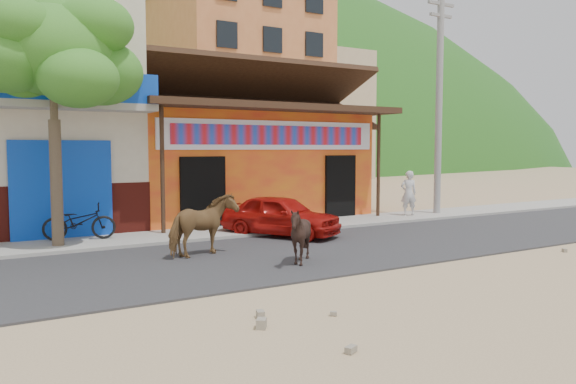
% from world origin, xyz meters
% --- Properties ---
extents(ground, '(120.00, 120.00, 0.00)m').
position_xyz_m(ground, '(0.00, 0.00, 0.00)').
color(ground, '#9E825B').
rests_on(ground, ground).
extents(road, '(60.00, 5.00, 0.04)m').
position_xyz_m(road, '(0.00, 2.50, 0.02)').
color(road, '#28282B').
rests_on(road, ground).
extents(sidewalk, '(60.00, 2.00, 0.12)m').
position_xyz_m(sidewalk, '(0.00, 6.00, 0.06)').
color(sidewalk, gray).
rests_on(sidewalk, ground).
extents(dance_club, '(8.00, 6.00, 3.60)m').
position_xyz_m(dance_club, '(2.00, 10.00, 1.80)').
color(dance_club, orange).
rests_on(dance_club, ground).
extents(apartment_front, '(9.00, 9.00, 12.00)m').
position_xyz_m(apartment_front, '(9.00, 24.00, 6.00)').
color(apartment_front, '#CC723F').
rests_on(apartment_front, ground).
extents(apartment_rear, '(8.00, 8.00, 10.00)m').
position_xyz_m(apartment_rear, '(18.00, 30.00, 5.00)').
color(apartment_rear, tan).
rests_on(apartment_rear, ground).
extents(hillside, '(100.00, 40.00, 24.00)m').
position_xyz_m(hillside, '(0.00, 70.00, 12.00)').
color(hillside, '#194C14').
rests_on(hillside, ground).
extents(tree, '(3.00, 3.00, 6.00)m').
position_xyz_m(tree, '(-4.60, 5.80, 3.12)').
color(tree, '#2D721E').
rests_on(tree, sidewalk).
extents(utility_pole, '(0.24, 0.24, 8.00)m').
position_xyz_m(utility_pole, '(8.20, 6.00, 4.12)').
color(utility_pole, gray).
rests_on(utility_pole, sidewalk).
extents(cow_tan, '(1.78, 1.23, 1.37)m').
position_xyz_m(cow_tan, '(-1.96, 3.16, 0.73)').
color(cow_tan, brown).
rests_on(cow_tan, road).
extents(cow_dark, '(1.17, 1.06, 1.19)m').
position_xyz_m(cow_dark, '(-0.57, 1.31, 0.64)').
color(cow_dark, black).
rests_on(cow_dark, road).
extents(red_car, '(2.86, 3.55, 1.14)m').
position_xyz_m(red_car, '(0.96, 4.73, 0.61)').
color(red_car, '#A30F0B').
rests_on(red_car, road).
extents(scooter, '(1.86, 1.01, 0.93)m').
position_xyz_m(scooter, '(-4.00, 6.38, 0.58)').
color(scooter, black).
rests_on(scooter, sidewalk).
extents(pedestrian, '(0.66, 0.56, 1.55)m').
position_xyz_m(pedestrian, '(6.78, 5.95, 0.89)').
color(pedestrian, silver).
rests_on(pedestrian, sidewalk).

